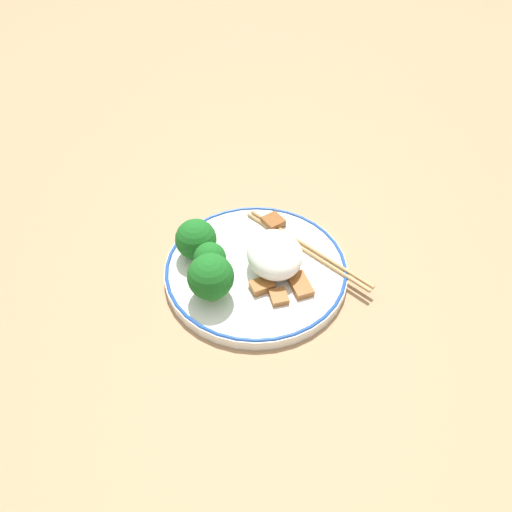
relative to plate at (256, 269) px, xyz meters
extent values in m
plane|color=#9E7A56|center=(0.00, 0.00, -0.01)|extent=(3.00, 3.00, 0.00)
cylinder|color=white|center=(0.00, 0.00, 0.00)|extent=(0.25, 0.25, 0.02)
torus|color=#1E479E|center=(0.00, 0.00, 0.01)|extent=(0.24, 0.24, 0.01)
ellipsoid|color=white|center=(0.01, 0.02, 0.03)|extent=(0.08, 0.07, 0.05)
cylinder|color=#72AD4C|center=(-0.04, -0.07, 0.01)|extent=(0.02, 0.02, 0.01)
sphere|color=#19601E|center=(-0.04, -0.07, 0.04)|extent=(0.06, 0.06, 0.06)
cylinder|color=#72AD4C|center=(0.00, -0.06, 0.01)|extent=(0.01, 0.01, 0.01)
sphere|color=#19601E|center=(0.00, -0.06, 0.03)|extent=(0.04, 0.04, 0.04)
cylinder|color=#72AD4C|center=(0.04, -0.06, 0.01)|extent=(0.02, 0.02, 0.02)
sphere|color=#19601E|center=(0.04, -0.06, 0.04)|extent=(0.06, 0.06, 0.06)
cube|color=brown|center=(0.05, 0.05, 0.01)|extent=(0.04, 0.03, 0.01)
cube|color=brown|center=(-0.08, 0.04, 0.01)|extent=(0.04, 0.03, 0.01)
cube|color=brown|center=(0.04, 0.00, 0.01)|extent=(0.03, 0.03, 0.01)
cube|color=#9E6633|center=(-0.04, 0.02, 0.01)|extent=(0.04, 0.04, 0.01)
cube|color=brown|center=(0.06, 0.02, 0.01)|extent=(0.03, 0.02, 0.01)
cylinder|color=#AD8451|center=(-0.02, 0.08, 0.01)|extent=(0.18, 0.13, 0.01)
cylinder|color=#AD8451|center=(-0.01, 0.07, 0.01)|extent=(0.18, 0.13, 0.01)
camera|label=1|loc=(0.45, -0.09, 0.50)|focal=35.00mm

